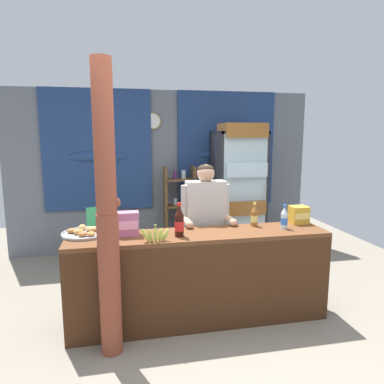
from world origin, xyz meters
TOP-DOWN VIEW (x-y plane):
  - ground_plane at (0.00, 1.07)m, footprint 6.97×6.97m
  - back_wall_curtained at (-0.00, 2.73)m, footprint 4.74×0.22m
  - stall_counter at (0.07, 0.29)m, footprint 2.52×0.50m
  - timber_post at (-0.78, 0.03)m, footprint 0.20×0.18m
  - drink_fridge at (1.05, 2.14)m, footprint 0.72×0.72m
  - bottle_shelf_rack at (0.21, 2.46)m, footprint 0.48×0.28m
  - plastic_lawn_chair at (-0.90, 2.00)m, footprint 0.59×0.59m
  - shopkeeper at (0.23, 0.84)m, footprint 0.54×0.42m
  - soda_bottle_cola at (-0.15, 0.32)m, footprint 0.09×0.09m
  - soda_bottle_iced_tea at (0.68, 0.54)m, footprint 0.07×0.07m
  - soda_bottle_water at (0.94, 0.38)m, footprint 0.07×0.07m
  - snack_box_wafer at (-0.62, 0.45)m, footprint 0.20×0.13m
  - snack_box_choco_powder at (1.19, 0.55)m, footprint 0.18×0.16m
  - pastry_tray at (-1.02, 0.55)m, footprint 0.43×0.43m
  - banana_bunch at (-0.38, 0.21)m, footprint 0.27×0.05m

SIDE VIEW (x-z plane):
  - ground_plane at x=0.00m, z-range 0.00..0.00m
  - plastic_lawn_chair at x=-0.90m, z-range 0.06..0.92m
  - stall_counter at x=0.07m, z-range 0.09..1.00m
  - bottle_shelf_rack at x=0.21m, z-range 0.03..1.39m
  - pastry_tray at x=-1.02m, z-range 0.89..0.96m
  - banana_bunch at x=-0.38m, z-range 0.88..1.04m
  - shopkeeper at x=0.23m, z-range 0.20..1.73m
  - snack_box_choco_powder at x=1.19m, z-range 0.90..1.09m
  - soda_bottle_iced_tea at x=0.68m, z-range 0.88..1.13m
  - soda_bottle_water at x=0.94m, z-range 0.88..1.13m
  - snack_box_wafer at x=-0.62m, z-range 0.90..1.13m
  - soda_bottle_cola at x=-0.15m, z-range 0.88..1.20m
  - drink_fridge at x=1.05m, z-range 0.10..2.10m
  - timber_post at x=-0.78m, z-range -0.05..2.37m
  - back_wall_curtained at x=0.00m, z-range 0.05..2.57m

